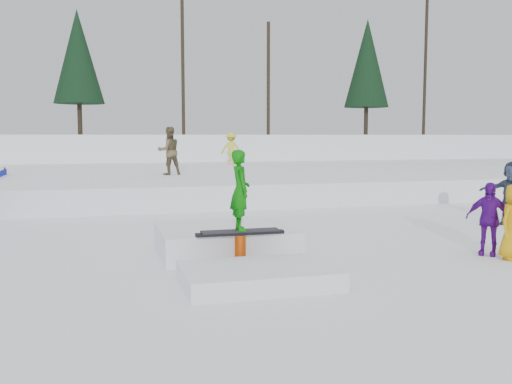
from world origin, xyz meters
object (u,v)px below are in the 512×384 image
object	(u,v)px
walker_ygreen	(231,149)
jib_rail_feature	(233,245)
spectator_dark	(512,193)
spectator_purple	(488,219)
walker_olive	(169,151)

from	to	relation	value
walker_ygreen	jib_rail_feature	world-z (taller)	walker_ygreen
spectator_dark	jib_rail_feature	distance (m)	8.38
walker_ygreen	spectator_purple	distance (m)	20.13
walker_ygreen	jib_rail_feature	size ratio (longest dim) A/B	0.39
spectator_purple	spectator_dark	xyz separation A→B (m)	(3.06, 3.06, 0.13)
spectator_dark	spectator_purple	bearing A→B (deg)	-83.19
walker_olive	walker_ygreen	distance (m)	8.02
spectator_dark	jib_rail_feature	xyz separation A→B (m)	(-8.05, -2.27, -0.55)
walker_ygreen	jib_rail_feature	bearing A→B (deg)	90.61
walker_ygreen	spectator_purple	bearing A→B (deg)	105.12
walker_olive	jib_rail_feature	bearing A→B (deg)	76.31
walker_olive	spectator_purple	distance (m)	14.06
spectator_purple	jib_rail_feature	size ratio (longest dim) A/B	0.33
spectator_purple	jib_rail_feature	xyz separation A→B (m)	(-4.99, 0.78, -0.42)
spectator_dark	walker_ygreen	bearing A→B (deg)	153.91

